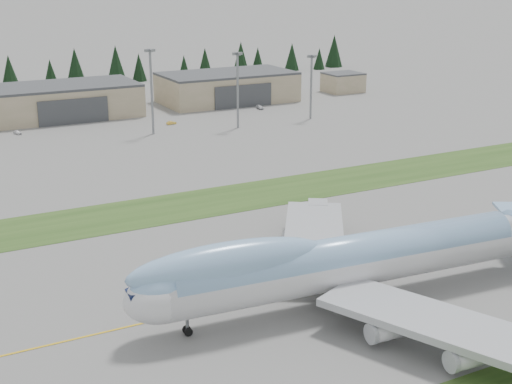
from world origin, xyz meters
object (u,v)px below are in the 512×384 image
boeing_747_freighter (352,260)px  service_vehicle_a (18,134)px  hangar_center (63,101)px  hangar_right (227,87)px  service_vehicle_c (260,109)px  service_vehicle_b (172,124)px

boeing_747_freighter → service_vehicle_a: boeing_747_freighter is taller
hangar_center → hangar_right: size_ratio=1.00×
service_vehicle_c → hangar_right: bearing=107.2°
hangar_center → service_vehicle_a: bearing=-133.5°
hangar_center → service_vehicle_b: (27.02, -28.05, -5.39)m
hangar_center → hangar_right: (60.00, 0.00, 0.00)m
boeing_747_freighter → service_vehicle_a: bearing=104.2°
hangar_center → hangar_right: 60.00m
hangar_right → service_vehicle_a: (-78.63, -19.63, -5.39)m
hangar_center → service_vehicle_a: size_ratio=14.58×
hangar_center → boeing_747_freighter: bearing=-88.1°
boeing_747_freighter → service_vehicle_c: size_ratio=18.98×
boeing_747_freighter → service_vehicle_a: (-23.81, 138.03, -6.73)m
boeing_747_freighter → service_vehicle_b: boeing_747_freighter is taller
hangar_center → service_vehicle_a: 27.59m
hangar_center → service_vehicle_c: hangar_center is taller
hangar_center → service_vehicle_a: hangar_center is taller
hangar_center → service_vehicle_c: size_ratio=11.77×
boeing_747_freighter → service_vehicle_b: bearing=84.8°
service_vehicle_a → service_vehicle_b: size_ratio=1.02×
service_vehicle_a → service_vehicle_b: 46.42m
service_vehicle_c → hangar_center: bearing=169.5°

